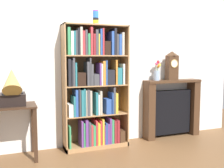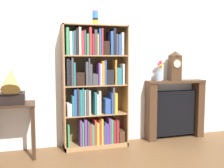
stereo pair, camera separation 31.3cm
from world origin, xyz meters
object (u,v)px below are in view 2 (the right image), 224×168
at_px(gramophone, 12,88).
at_px(flower_vase, 159,72).
at_px(side_table_left, 13,117).
at_px(cup_stack, 95,18).
at_px(fireplace_mantel, 174,110).
at_px(mantel_clock, 175,66).
at_px(bookshelf, 95,89).

relative_size(gramophone, flower_vase, 1.67).
bearing_deg(side_table_left, cup_stack, 2.77).
height_order(cup_stack, fireplace_mantel, cup_stack).
bearing_deg(side_table_left, mantel_clock, 2.66).
bearing_deg(mantel_clock, side_table_left, -177.34).
relative_size(bookshelf, flower_vase, 5.50).
relative_size(gramophone, fireplace_mantel, 0.55).
bearing_deg(mantel_clock, gramophone, -175.94).
height_order(gramophone, fireplace_mantel, gramophone).
height_order(bookshelf, cup_stack, cup_stack).
bearing_deg(flower_vase, side_table_left, -176.79).
bearing_deg(cup_stack, bookshelf, 117.77).
bearing_deg(fireplace_mantel, mantel_clock, -132.96).
bearing_deg(bookshelf, gramophone, -173.32).
relative_size(fireplace_mantel, mantel_clock, 2.10).
relative_size(bookshelf, cup_stack, 8.96).
relative_size(side_table_left, gramophone, 1.33).
distance_m(side_table_left, mantel_clock, 2.54).
bearing_deg(flower_vase, bookshelf, -177.23).
bearing_deg(bookshelf, side_table_left, -176.38).
distance_m(cup_stack, flower_vase, 1.31).
bearing_deg(mantel_clock, cup_stack, -177.44).
relative_size(cup_stack, fireplace_mantel, 0.20).
xyz_separation_m(bookshelf, mantel_clock, (1.33, 0.04, 0.33)).
xyz_separation_m(gramophone, flower_vase, (2.17, 0.18, 0.16)).
distance_m(fireplace_mantel, mantel_clock, 0.72).
bearing_deg(gramophone, flower_vase, 4.79).
distance_m(bookshelf, mantel_clock, 1.37).
distance_m(cup_stack, gramophone, 1.47).
xyz_separation_m(cup_stack, side_table_left, (-1.13, -0.05, -1.34)).
distance_m(fireplace_mantel, flower_vase, 0.69).
distance_m(side_table_left, flower_vase, 2.25).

